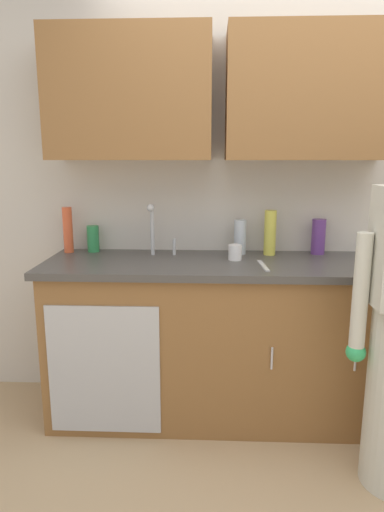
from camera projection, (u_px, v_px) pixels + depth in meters
name	position (u px, v px, depth m)	size (l,w,h in m)	color
ground_plane	(337.00, 497.00, 2.07)	(9.00, 9.00, 0.00)	tan
kitchen_wall_with_uppers	(286.00, 164.00, 2.73)	(4.80, 0.44, 2.70)	beige
counter_cabinet	(216.00, 342.00, 2.68)	(1.90, 0.62, 0.90)	brown
countertop	(217.00, 264.00, 2.58)	(1.96, 0.66, 0.04)	#474442
sink	(156.00, 262.00, 2.60)	(0.50, 0.36, 0.35)	#B7BABF
bottle_water_tall	(318.00, 237.00, 2.74)	(0.08, 0.08, 0.21)	#66388C
bottle_dish_liquid	(240.00, 237.00, 2.74)	(0.07, 0.07, 0.21)	silver
bottle_cleaner_spray	(270.00, 233.00, 2.71)	(0.07, 0.07, 0.27)	#D8D14C
bottle_soap	(93.00, 239.00, 2.81)	(0.07, 0.07, 0.16)	#2D8C4C
bottle_water_short	(68.00, 230.00, 2.78)	(0.06, 0.06, 0.28)	#E05933
cup_by_sink	(235.00, 252.00, 2.59)	(0.08, 0.08, 0.09)	white
knife_on_counter	(263.00, 266.00, 2.45)	(0.24, 0.02, 0.01)	silver
sponge	(375.00, 267.00, 2.38)	(0.11, 0.07, 0.03)	#4CBF4C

